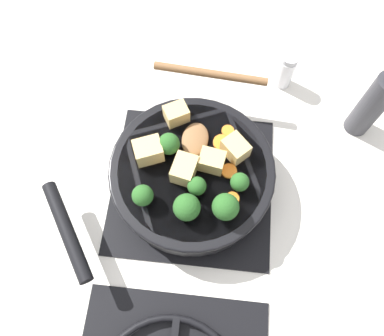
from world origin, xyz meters
TOP-DOWN VIEW (x-y plane):
  - ground_plane at (0.00, 0.00)m, footprint 2.40×2.40m
  - front_burner_grate at (0.00, 0.00)m, footprint 0.31×0.31m
  - skillet_pan at (0.00, 0.00)m, footprint 0.41×0.36m
  - wooden_spoon at (-0.01, -0.13)m, footprint 0.22×0.20m
  - tofu_cube_center_large at (-0.03, -0.01)m, footprint 0.05×0.04m
  - tofu_cube_near_handle at (0.01, 0.01)m, footprint 0.05×0.05m
  - tofu_cube_east_chunk at (0.08, -0.02)m, footprint 0.06×0.05m
  - tofu_cube_west_chunk at (-0.07, -0.04)m, footprint 0.06×0.06m
  - tofu_cube_back_piece at (0.04, -0.10)m, footprint 0.05×0.05m
  - broccoli_floret_near_spoon at (0.00, 0.08)m, footprint 0.05×0.05m
  - broccoli_floret_center_top at (0.04, -0.03)m, footprint 0.04×0.04m
  - broccoli_floret_east_rim at (0.07, 0.07)m, footprint 0.04×0.04m
  - broccoli_floret_west_rim at (-0.01, 0.04)m, footprint 0.03×0.03m
  - broccoli_floret_north_edge at (-0.06, 0.07)m, footprint 0.04×0.04m
  - broccoli_floret_south_cluster at (-0.08, 0.03)m, footprint 0.03×0.03m
  - carrot_slice_orange_thin at (-0.05, -0.05)m, footprint 0.03×0.03m
  - carrot_slice_near_center at (-0.07, -0.00)m, footprint 0.03×0.03m
  - carrot_slice_edge_slice at (-0.07, 0.05)m, footprint 0.02×0.02m
  - carrot_slice_under_broccoli at (-0.06, -0.08)m, footprint 0.02×0.02m
  - pepper_mill at (-0.33, -0.17)m, footprint 0.05×0.05m
  - salt_shaker at (-0.17, -0.26)m, footprint 0.04×0.04m

SIDE VIEW (x-z plane):
  - ground_plane at x=0.00m, z-range 0.00..0.00m
  - front_burner_grate at x=0.00m, z-range 0.00..0.03m
  - salt_shaker at x=-0.17m, z-range 0.00..0.09m
  - skillet_pan at x=0.00m, z-range 0.03..0.09m
  - pepper_mill at x=-0.33m, z-range -0.01..0.18m
  - carrot_slice_orange_thin at x=-0.05m, z-range 0.09..0.09m
  - carrot_slice_near_center at x=-0.07m, z-range 0.09..0.09m
  - carrot_slice_edge_slice at x=-0.07m, z-range 0.09..0.09m
  - carrot_slice_under_broccoli at x=-0.06m, z-range 0.09..0.09m
  - wooden_spoon at x=-0.01m, z-range 0.08..0.10m
  - tofu_cube_back_piece at x=0.04m, z-range 0.09..0.12m
  - tofu_cube_center_large at x=-0.03m, z-range 0.09..0.12m
  - tofu_cube_west_chunk at x=-0.07m, z-range 0.09..0.12m
  - tofu_cube_near_handle at x=0.01m, z-range 0.09..0.12m
  - tofu_cube_east_chunk at x=0.08m, z-range 0.09..0.12m
  - broccoli_floret_west_rim at x=-0.01m, z-range 0.09..0.13m
  - broccoli_floret_south_cluster at x=-0.08m, z-range 0.09..0.13m
  - broccoli_floret_east_rim at x=0.07m, z-range 0.09..0.13m
  - broccoli_floret_center_top at x=0.04m, z-range 0.09..0.13m
  - broccoli_floret_north_edge at x=-0.06m, z-range 0.09..0.14m
  - broccoli_floret_near_spoon at x=0.00m, z-range 0.09..0.14m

